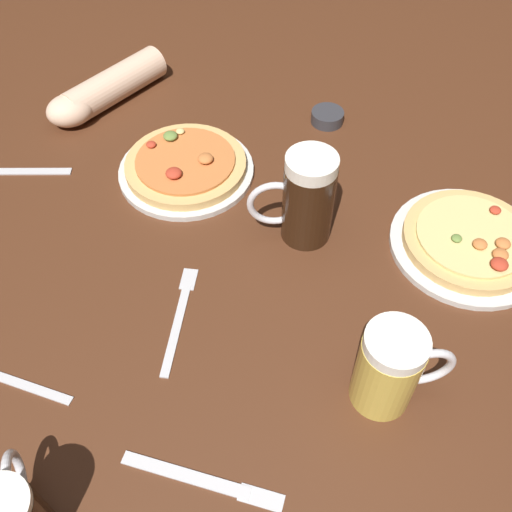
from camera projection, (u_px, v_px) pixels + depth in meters
ground_plane at (256, 269)px, 1.02m from camera, size 2.40×2.40×0.03m
pizza_plate_near at (470, 242)px, 1.02m from camera, size 0.27×0.27×0.05m
pizza_plate_far at (186, 167)px, 1.14m from camera, size 0.27×0.27×0.05m
beer_mug_dark at (390, 369)px, 0.79m from camera, size 0.14×0.09×0.15m
beer_mug_amber at (306, 199)px, 0.98m from camera, size 0.14×0.09×0.18m
ramekin_butter at (327, 117)px, 1.25m from camera, size 0.07×0.07×0.03m
fork_left at (7, 379)px, 0.86m from camera, size 0.16×0.16×0.01m
knife_right at (16, 171)px, 1.15m from camera, size 0.20×0.11×0.01m
fork_spare at (179, 316)px, 0.93m from camera, size 0.13×0.18×0.01m
knife_spare at (203, 480)px, 0.77m from camera, size 0.18×0.17×0.01m
diner_arm at (103, 92)px, 1.27m from camera, size 0.29×0.17×0.07m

